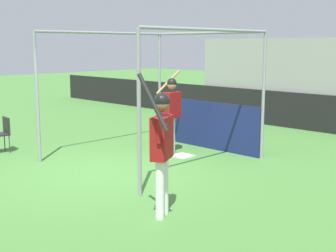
{
  "coord_description": "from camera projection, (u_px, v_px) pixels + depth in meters",
  "views": [
    {
      "loc": [
        7.44,
        -5.55,
        2.55
      ],
      "look_at": [
        1.26,
        0.66,
        1.02
      ],
      "focal_mm": 50.0,
      "sensor_mm": 36.0,
      "label": 1
    }
  ],
  "objects": [
    {
      "name": "home_plate",
      "position": [
        183.0,
        156.0,
        10.85
      ],
      "size": [
        0.44,
        0.44,
        0.02
      ],
      "color": "white",
      "rests_on": "ground"
    },
    {
      "name": "player_waiting",
      "position": [
        162.0,
        142.0,
        6.83
      ],
      "size": [
        0.66,
        0.67,
        2.17
      ],
      "rotation": [
        0.0,
        0.0,
        -1.09
      ],
      "color": "white",
      "rests_on": "ground"
    },
    {
      "name": "folding_chair",
      "position": [
        3.0,
        131.0,
        11.17
      ],
      "size": [
        0.45,
        0.45,
        0.84
      ],
      "rotation": [
        0.0,
        0.0,
        3.01
      ],
      "color": "black",
      "rests_on": "ground"
    },
    {
      "name": "player_batter",
      "position": [
        172.0,
        108.0,
        10.92
      ],
      "size": [
        0.53,
        0.89,
        1.95
      ],
      "rotation": [
        0.0,
        0.0,
        1.71
      ],
      "color": "white",
      "rests_on": "ground"
    },
    {
      "name": "batting_cage",
      "position": [
        186.0,
        100.0,
        11.02
      ],
      "size": [
        3.38,
        3.76,
        2.86
      ],
      "color": "gray",
      "rests_on": "ground"
    },
    {
      "name": "bleacher_section",
      "position": [
        317.0,
        80.0,
        15.5
      ],
      "size": [
        7.05,
        3.2,
        2.79
      ],
      "color": "#9E9E99",
      "rests_on": "ground"
    },
    {
      "name": "outfield_wall",
      "position": [
        290.0,
        110.0,
        14.48
      ],
      "size": [
        24.0,
        0.12,
        1.11
      ],
      "color": "black",
      "rests_on": "ground"
    },
    {
      "name": "ground_plane",
      "position": [
        101.0,
        172.0,
        9.48
      ],
      "size": [
        60.0,
        60.0,
        0.0
      ],
      "primitive_type": "plane",
      "color": "#477F38"
    }
  ]
}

